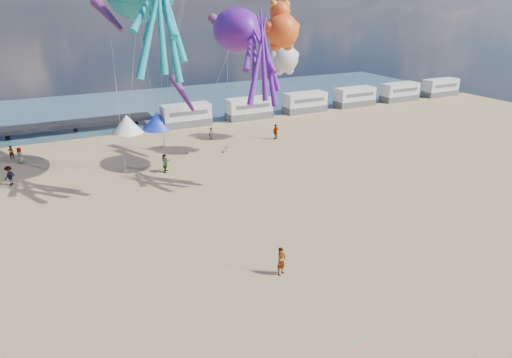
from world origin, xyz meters
name	(u,v)px	position (x,y,z in m)	size (l,w,h in m)	color
ground	(304,295)	(0.00, 0.00, 0.00)	(120.00, 120.00, 0.00)	tan
water	(121,108)	(0.00, 55.00, 0.02)	(120.00, 120.00, 0.00)	#38576C
motorhome_0	(186,115)	(6.00, 40.00, 1.50)	(6.60, 2.50, 3.00)	silver
motorhome_1	(249,108)	(15.50, 40.00, 1.50)	(6.60, 2.50, 3.00)	silver
motorhome_2	(305,102)	(25.00, 40.00, 1.50)	(6.60, 2.50, 3.00)	silver
motorhome_3	(355,97)	(34.50, 40.00, 1.50)	(6.60, 2.50, 3.00)	silver
motorhome_4	(400,92)	(44.00, 40.00, 1.50)	(6.60, 2.50, 3.00)	silver
motorhome_5	(440,87)	(53.50, 40.00, 1.50)	(6.60, 2.50, 3.00)	silver
tent_white	(127,124)	(-2.00, 40.00, 1.20)	(4.00, 4.00, 2.40)	white
tent_blue	(157,121)	(2.00, 40.00, 1.20)	(4.00, 4.00, 2.40)	#1933CC
rope_line	(358,349)	(0.00, -5.00, 0.02)	(0.03, 0.03, 34.00)	#F2338C
standing_person	(281,261)	(-0.17, 2.49, 0.94)	(0.68, 0.45, 1.88)	tan
beachgoer_0	(20,155)	(-14.59, 33.13, 0.86)	(0.62, 0.41, 1.71)	#7F6659
beachgoer_1	(211,134)	(6.64, 32.21, 0.77)	(0.75, 0.49, 1.53)	#7F6659
beachgoer_2	(9,176)	(-15.53, 26.68, 0.94)	(0.91, 0.71, 1.87)	#7F6659
beachgoer_3	(276,132)	(13.92, 29.02, 0.94)	(1.21, 0.70, 1.88)	#7F6659
beachgoer_4	(165,163)	(-1.59, 23.68, 0.93)	(1.09, 0.45, 1.86)	#7F6659
beachgoer_5	(11,152)	(-15.46, 35.01, 0.75)	(1.40, 0.44, 1.51)	#7F6659
sandbag_a	(125,170)	(-5.20, 25.66, 0.11)	(0.50, 0.35, 0.22)	gray
sandbag_b	(190,153)	(2.48, 28.23, 0.11)	(0.50, 0.35, 0.22)	gray
sandbag_c	(225,152)	(6.19, 26.79, 0.11)	(0.50, 0.35, 0.22)	gray
sandbag_d	(228,147)	(7.14, 28.15, 0.11)	(0.50, 0.35, 0.22)	gray
sandbag_e	(163,147)	(0.39, 31.59, 0.11)	(0.50, 0.35, 0.22)	gray
kite_octopus_purple	(237,30)	(5.34, 21.10, 13.54)	(3.90, 9.09, 10.39)	#5F179A
kite_panda	(284,59)	(14.65, 28.53, 9.77)	(3.89, 3.66, 5.49)	silver
kite_teddy_orange	(282,31)	(11.32, 23.33, 13.21)	(4.11, 3.87, 5.80)	#ED5217
windsock_left	(108,16)	(-4.81, 27.79, 14.75)	(1.10, 6.82, 6.82)	red
windsock_mid	(227,32)	(6.31, 25.70, 13.12)	(1.00, 5.97, 5.97)	red
windsock_right	(183,94)	(1.65, 26.70, 7.03)	(0.90, 5.50, 5.50)	red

